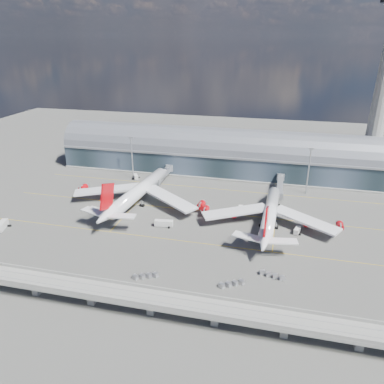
% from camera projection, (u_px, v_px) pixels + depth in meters
% --- Properties ---
extents(ground, '(500.00, 500.00, 0.00)m').
position_uv_depth(ground, '(193.00, 230.00, 164.97)').
color(ground, '#474744').
rests_on(ground, ground).
extents(taxi_lines, '(200.00, 80.12, 0.01)m').
position_uv_depth(taxi_lines, '(203.00, 209.00, 184.77)').
color(taxi_lines, gold).
rests_on(taxi_lines, ground).
extents(terminal, '(200.00, 30.00, 28.00)m').
position_uv_depth(terminal, '(222.00, 155.00, 230.46)').
color(terminal, '#1B282E').
rests_on(terminal, ground).
extents(control_tower, '(19.00, 19.00, 103.00)m').
position_uv_depth(control_tower, '(382.00, 91.00, 200.89)').
color(control_tower, gray).
rests_on(control_tower, ground).
extents(guideway, '(220.00, 8.50, 7.20)m').
position_uv_depth(guideway, '(150.00, 300.00, 113.63)').
color(guideway, gray).
rests_on(guideway, ground).
extents(floodlight_mast_left, '(3.00, 0.70, 25.70)m').
position_uv_depth(floodlight_mast_left, '(132.00, 157.00, 219.84)').
color(floodlight_mast_left, gray).
rests_on(floodlight_mast_left, ground).
extents(floodlight_mast_right, '(3.00, 0.70, 25.70)m').
position_uv_depth(floodlight_mast_right, '(309.00, 170.00, 198.11)').
color(floodlight_mast_right, gray).
rests_on(floodlight_mast_right, ground).
extents(airliner_left, '(70.12, 73.72, 22.45)m').
position_uv_depth(airliner_left, '(137.00, 193.00, 187.99)').
color(airliner_left, white).
rests_on(airliner_left, ground).
extents(airliner_right, '(63.22, 66.07, 20.98)m').
position_uv_depth(airliner_right, '(270.00, 215.00, 167.06)').
color(airliner_right, white).
rests_on(airliner_right, ground).
extents(jet_bridge_left, '(4.40, 28.00, 7.25)m').
position_uv_depth(jet_bridge_left, '(164.00, 174.00, 217.08)').
color(jet_bridge_left, gray).
rests_on(jet_bridge_left, ground).
extents(jet_bridge_right, '(4.40, 32.00, 7.25)m').
position_uv_depth(jet_bridge_right, '(280.00, 185.00, 201.00)').
color(jet_bridge_right, gray).
rests_on(jet_bridge_right, ground).
extents(service_truck_0, '(4.81, 8.45, 3.33)m').
position_uv_depth(service_truck_0, '(2.00, 226.00, 165.31)').
color(service_truck_0, silver).
rests_on(service_truck_0, ground).
extents(service_truck_1, '(5.18, 3.34, 2.77)m').
position_uv_depth(service_truck_1, '(94.00, 210.00, 180.80)').
color(service_truck_1, silver).
rests_on(service_truck_1, ground).
extents(service_truck_2, '(8.51, 3.50, 2.99)m').
position_uv_depth(service_truck_2, '(164.00, 223.00, 167.74)').
color(service_truck_2, silver).
rests_on(service_truck_2, ground).
extents(service_truck_3, '(3.23, 5.60, 2.55)m').
position_uv_depth(service_truck_3, '(297.00, 230.00, 162.15)').
color(service_truck_3, silver).
rests_on(service_truck_3, ground).
extents(service_truck_4, '(2.99, 4.96, 2.70)m').
position_uv_depth(service_truck_4, '(241.00, 209.00, 181.82)').
color(service_truck_4, silver).
rests_on(service_truck_4, ground).
extents(service_truck_5, '(4.54, 5.61, 2.58)m').
position_uv_depth(service_truck_5, '(136.00, 177.00, 223.65)').
color(service_truck_5, silver).
rests_on(service_truck_5, ground).
extents(cargo_train_0, '(9.06, 5.23, 1.55)m').
position_uv_depth(cargo_train_0, '(145.00, 276.00, 132.26)').
color(cargo_train_0, gray).
rests_on(cargo_train_0, ground).
extents(cargo_train_1, '(9.42, 3.88, 1.56)m').
position_uv_depth(cargo_train_1, '(272.00, 275.00, 132.69)').
color(cargo_train_1, gray).
rests_on(cargo_train_1, ground).
extents(cargo_train_2, '(8.94, 6.02, 1.58)m').
position_uv_depth(cargo_train_2, '(232.00, 284.00, 128.13)').
color(cargo_train_2, gray).
rests_on(cargo_train_2, ground).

